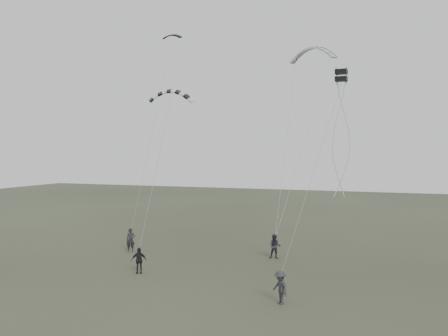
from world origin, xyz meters
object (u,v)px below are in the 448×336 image
(flyer_far, at_px, (280,287))
(kite_striped, at_px, (171,91))
(flyer_center, at_px, (139,260))
(kite_dark_small, at_px, (172,35))
(flyer_right, at_px, (275,246))
(kite_pale_large, at_px, (312,48))
(flyer_left, at_px, (131,240))
(kite_box, at_px, (341,75))

(flyer_far, bearing_deg, kite_striped, -173.21)
(flyer_far, bearing_deg, flyer_center, -151.75)
(flyer_center, distance_m, kite_dark_small, 20.85)
(flyer_right, xyz_separation_m, kite_pale_large, (1.59, 8.19, 16.95))
(flyer_left, height_order, kite_pale_large, kite_pale_large)
(flyer_far, bearing_deg, kite_box, 102.20)
(flyer_left, relative_size, kite_striped, 0.58)
(flyer_left, relative_size, kite_pale_large, 0.44)
(flyer_center, bearing_deg, flyer_far, -40.50)
(flyer_left, relative_size, kite_dark_small, 1.13)
(kite_pale_large, xyz_separation_m, kite_box, (3.70, -13.48, -4.97))
(flyer_center, bearing_deg, kite_dark_small, 77.97)
(kite_box, bearing_deg, flyer_center, -166.68)
(flyer_left, height_order, kite_box, kite_box)
(flyer_right, bearing_deg, flyer_left, 178.29)
(kite_box, bearing_deg, flyer_right, 140.45)
(flyer_far, relative_size, kite_box, 2.46)
(flyer_right, xyz_separation_m, flyer_center, (-7.83, -7.11, -0.07))
(kite_dark_small, distance_m, kite_pale_large, 12.97)
(flyer_left, distance_m, kite_striped, 12.69)
(kite_dark_small, xyz_separation_m, kite_pale_large, (11.89, 5.09, -0.98))
(kite_dark_small, bearing_deg, kite_box, -31.23)
(flyer_center, height_order, kite_dark_small, kite_dark_small)
(flyer_left, xyz_separation_m, flyer_center, (3.96, -5.39, -0.10))
(kite_striped, distance_m, kite_box, 13.35)
(flyer_far, distance_m, kite_dark_small, 25.62)
(kite_striped, bearing_deg, kite_pale_large, 28.46)
(kite_dark_small, relative_size, kite_striped, 0.51)
(flyer_left, relative_size, flyer_right, 1.03)
(flyer_far, bearing_deg, flyer_left, -166.45)
(kite_striped, bearing_deg, flyer_far, -56.33)
(flyer_far, xyz_separation_m, kite_striped, (-10.27, 7.56, 12.07))
(flyer_right, height_order, flyer_far, flyer_right)
(flyer_right, bearing_deg, kite_dark_small, 153.23)
(flyer_right, relative_size, kite_dark_small, 1.10)
(flyer_left, relative_size, flyer_far, 1.08)
(flyer_left, bearing_deg, flyer_center, -80.31)
(kite_box, bearing_deg, flyer_far, -115.51)
(flyer_far, distance_m, kite_box, 13.16)
(flyer_far, distance_m, kite_striped, 17.56)
(flyer_left, distance_m, kite_box, 21.16)
(flyer_center, xyz_separation_m, kite_box, (13.13, 1.82, 12.06))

